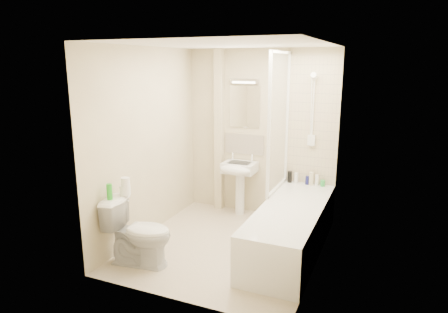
% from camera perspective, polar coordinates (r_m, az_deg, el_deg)
% --- Properties ---
extents(floor, '(2.50, 2.50, 0.00)m').
position_cam_1_polar(floor, '(5.05, 0.35, -12.62)').
color(floor, beige).
rests_on(floor, ground).
extents(wall_back, '(2.20, 0.02, 2.40)m').
position_cam_1_polar(wall_back, '(5.80, 5.18, 3.26)').
color(wall_back, beige).
rests_on(wall_back, ground).
extents(wall_left, '(0.02, 2.50, 2.40)m').
position_cam_1_polar(wall_left, '(5.17, -10.95, 1.83)').
color(wall_left, beige).
rests_on(wall_left, ground).
extents(wall_right, '(0.02, 2.50, 2.40)m').
position_cam_1_polar(wall_right, '(4.35, 13.84, -0.45)').
color(wall_right, beige).
rests_on(wall_right, ground).
extents(ceiling, '(2.20, 2.50, 0.02)m').
position_cam_1_polar(ceiling, '(4.54, 0.40, 15.75)').
color(ceiling, white).
rests_on(ceiling, wall_back).
extents(tile_back, '(0.70, 0.01, 1.75)m').
position_cam_1_polar(tile_back, '(5.57, 12.57, 4.92)').
color(tile_back, beige).
rests_on(tile_back, wall_back).
extents(tile_right, '(0.01, 2.10, 1.75)m').
position_cam_1_polar(tile_right, '(4.50, 14.28, 2.90)').
color(tile_right, beige).
rests_on(tile_right, wall_right).
extents(pipe_boxing, '(0.12, 0.12, 2.40)m').
position_cam_1_polar(pipe_boxing, '(5.96, -0.68, 3.59)').
color(pipe_boxing, beige).
rests_on(pipe_boxing, ground).
extents(splashback, '(0.60, 0.02, 0.30)m').
position_cam_1_polar(splashback, '(5.90, 2.92, 1.79)').
color(splashback, beige).
rests_on(splashback, wall_back).
extents(mirror, '(0.46, 0.01, 0.60)m').
position_cam_1_polar(mirror, '(5.81, 2.98, 7.10)').
color(mirror, white).
rests_on(mirror, wall_back).
extents(strip_light, '(0.42, 0.07, 0.07)m').
position_cam_1_polar(strip_light, '(5.76, 2.94, 10.74)').
color(strip_light, silver).
rests_on(strip_light, wall_back).
extents(bathtub, '(0.70, 2.10, 0.55)m').
position_cam_1_polar(bathtub, '(4.89, 9.54, -9.98)').
color(bathtub, white).
rests_on(bathtub, ground).
extents(shower_screen, '(0.04, 0.92, 1.80)m').
position_cam_1_polar(shower_screen, '(5.22, 7.88, 4.85)').
color(shower_screen, white).
rests_on(shower_screen, bathtub).
extents(shower_fixture, '(0.10, 0.16, 0.99)m').
position_cam_1_polar(shower_fixture, '(5.51, 12.53, 6.11)').
color(shower_fixture, white).
rests_on(shower_fixture, wall_back).
extents(pedestal_sink, '(0.47, 0.45, 0.90)m').
position_cam_1_polar(pedestal_sink, '(5.78, 2.09, -2.48)').
color(pedestal_sink, white).
rests_on(pedestal_sink, ground).
extents(bottle_black_a, '(0.06, 0.06, 0.16)m').
position_cam_1_polar(bottle_black_a, '(5.71, 9.37, -2.88)').
color(bottle_black_a, black).
rests_on(bottle_black_a, bathtub).
extents(bottle_white_a, '(0.06, 0.06, 0.15)m').
position_cam_1_polar(bottle_white_a, '(5.70, 10.27, -3.04)').
color(bottle_white_a, white).
rests_on(bottle_white_a, bathtub).
extents(bottle_blue, '(0.05, 0.05, 0.12)m').
position_cam_1_polar(bottle_blue, '(5.67, 11.81, -3.33)').
color(bottle_blue, navy).
rests_on(bottle_blue, bathtub).
extents(bottle_cream, '(0.06, 0.06, 0.18)m').
position_cam_1_polar(bottle_cream, '(5.65, 12.36, -3.10)').
color(bottle_cream, beige).
rests_on(bottle_cream, bathtub).
extents(bottle_white_b, '(0.05, 0.05, 0.15)m').
position_cam_1_polar(bottle_white_b, '(5.64, 13.12, -3.31)').
color(bottle_white_b, white).
rests_on(bottle_white_b, bathtub).
extents(bottle_green, '(0.06, 0.06, 0.08)m').
position_cam_1_polar(bottle_green, '(5.64, 13.92, -3.72)').
color(bottle_green, green).
rests_on(bottle_green, bathtub).
extents(toilet, '(0.62, 0.85, 0.75)m').
position_cam_1_polar(toilet, '(4.59, -12.06, -10.54)').
color(toilet, white).
rests_on(toilet, ground).
extents(toilet_roll_lower, '(0.12, 0.12, 0.11)m').
position_cam_1_polar(toilet_roll_lower, '(4.64, -13.95, -4.70)').
color(toilet_roll_lower, white).
rests_on(toilet_roll_lower, toilet).
extents(toilet_roll_upper, '(0.10, 0.10, 0.10)m').
position_cam_1_polar(toilet_roll_upper, '(4.59, -13.90, -3.54)').
color(toilet_roll_upper, white).
rests_on(toilet_roll_upper, toilet_roll_lower).
extents(green_bottle, '(0.06, 0.06, 0.18)m').
position_cam_1_polar(green_bottle, '(4.52, -16.05, -4.87)').
color(green_bottle, green).
rests_on(green_bottle, toilet).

